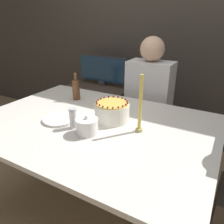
{
  "coord_description": "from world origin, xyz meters",
  "views": [
    {
      "loc": [
        0.76,
        -1.08,
        1.4
      ],
      "look_at": [
        0.1,
        0.09,
        0.82
      ],
      "focal_mm": 35.0,
      "sensor_mm": 36.0,
      "label": 1
    }
  ],
  "objects_px": {
    "cake": "(112,111)",
    "bottle": "(76,90)",
    "candle": "(140,109)",
    "sugar_shaker": "(73,118)",
    "person_man_blue_shirt": "(148,113)",
    "sugar_bowl": "(87,126)",
    "tv_monitor": "(102,70)"
  },
  "relations": [
    {
      "from": "candle",
      "to": "person_man_blue_shirt",
      "type": "xyz_separation_m",
      "value": [
        -0.21,
        0.73,
        -0.36
      ]
    },
    {
      "from": "sugar_bowl",
      "to": "candle",
      "type": "bearing_deg",
      "value": 34.49
    },
    {
      "from": "person_man_blue_shirt",
      "to": "tv_monitor",
      "type": "xyz_separation_m",
      "value": [
        -0.72,
        0.34,
        0.28
      ]
    },
    {
      "from": "cake",
      "to": "person_man_blue_shirt",
      "type": "distance_m",
      "value": 0.73
    },
    {
      "from": "person_man_blue_shirt",
      "to": "bottle",
      "type": "bearing_deg",
      "value": 43.69
    },
    {
      "from": "person_man_blue_shirt",
      "to": "tv_monitor",
      "type": "height_order",
      "value": "person_man_blue_shirt"
    },
    {
      "from": "candle",
      "to": "bottle",
      "type": "relative_size",
      "value": 1.57
    },
    {
      "from": "cake",
      "to": "person_man_blue_shirt",
      "type": "xyz_separation_m",
      "value": [
        0.02,
        0.67,
        -0.27
      ]
    },
    {
      "from": "cake",
      "to": "bottle",
      "type": "height_order",
      "value": "bottle"
    },
    {
      "from": "bottle",
      "to": "tv_monitor",
      "type": "height_order",
      "value": "tv_monitor"
    },
    {
      "from": "bottle",
      "to": "cake",
      "type": "bearing_deg",
      "value": -24.31
    },
    {
      "from": "cake",
      "to": "candle",
      "type": "height_order",
      "value": "candle"
    },
    {
      "from": "sugar_bowl",
      "to": "person_man_blue_shirt",
      "type": "distance_m",
      "value": 0.95
    },
    {
      "from": "person_man_blue_shirt",
      "to": "candle",
      "type": "bearing_deg",
      "value": 105.82
    },
    {
      "from": "cake",
      "to": "sugar_bowl",
      "type": "distance_m",
      "value": 0.24
    },
    {
      "from": "cake",
      "to": "candle",
      "type": "distance_m",
      "value": 0.24
    },
    {
      "from": "person_man_blue_shirt",
      "to": "cake",
      "type": "bearing_deg",
      "value": 88.69
    },
    {
      "from": "bottle",
      "to": "sugar_shaker",
      "type": "bearing_deg",
      "value": -54.03
    },
    {
      "from": "sugar_bowl",
      "to": "sugar_shaker",
      "type": "relative_size",
      "value": 1.03
    },
    {
      "from": "bottle",
      "to": "person_man_blue_shirt",
      "type": "relative_size",
      "value": 0.18
    },
    {
      "from": "sugar_shaker",
      "to": "bottle",
      "type": "bearing_deg",
      "value": 125.97
    },
    {
      "from": "tv_monitor",
      "to": "bottle",
      "type": "bearing_deg",
      "value": -73.37
    },
    {
      "from": "candle",
      "to": "tv_monitor",
      "type": "height_order",
      "value": "candle"
    },
    {
      "from": "cake",
      "to": "bottle",
      "type": "relative_size",
      "value": 1.03
    },
    {
      "from": "sugar_shaker",
      "to": "tv_monitor",
      "type": "distance_m",
      "value": 1.35
    },
    {
      "from": "sugar_shaker",
      "to": "bottle",
      "type": "height_order",
      "value": "bottle"
    },
    {
      "from": "person_man_blue_shirt",
      "to": "sugar_shaker",
      "type": "bearing_deg",
      "value": 79.14
    },
    {
      "from": "tv_monitor",
      "to": "sugar_shaker",
      "type": "bearing_deg",
      "value": -65.88
    },
    {
      "from": "cake",
      "to": "tv_monitor",
      "type": "xyz_separation_m",
      "value": [
        -0.71,
        1.02,
        0.01
      ]
    },
    {
      "from": "cake",
      "to": "sugar_bowl",
      "type": "bearing_deg",
      "value": -99.31
    },
    {
      "from": "candle",
      "to": "sugar_shaker",
      "type": "bearing_deg",
      "value": -156.64
    },
    {
      "from": "tv_monitor",
      "to": "sugar_bowl",
      "type": "bearing_deg",
      "value": -61.82
    }
  ]
}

